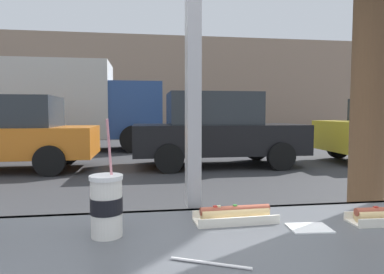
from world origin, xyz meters
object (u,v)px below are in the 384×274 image
at_px(soda_cup_right, 107,205).
at_px(box_truck, 64,103).
at_px(parked_car_orange, 0,133).
at_px(parked_car_black, 216,130).
at_px(hotdog_tray_near, 235,214).

bearing_deg(soda_cup_right, box_truck, 102.69).
height_order(parked_car_orange, parked_car_black, parked_car_black).
distance_m(soda_cup_right, hotdog_tray_near, 0.40).
distance_m(soda_cup_right, parked_car_black, 7.45).
xyz_separation_m(parked_car_orange, parked_car_black, (4.96, -0.00, 0.04)).
bearing_deg(parked_car_black, parked_car_orange, 180.00).
bearing_deg(parked_car_black, box_truck, 137.20).
distance_m(soda_cup_right, box_truck, 11.62).
xyz_separation_m(parked_car_orange, box_truck, (0.50, 4.13, 0.78)).
distance_m(hotdog_tray_near, parked_car_black, 7.29).
bearing_deg(hotdog_tray_near, soda_cup_right, -169.43).
bearing_deg(parked_car_black, soda_cup_right, -104.83).
bearing_deg(soda_cup_right, hotdog_tray_near, 10.57).
bearing_deg(parked_car_orange, parked_car_black, -0.00).
relative_size(soda_cup_right, parked_car_black, 0.08).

